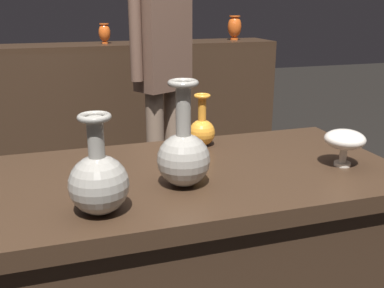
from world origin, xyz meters
The scene contains 9 objects.
display_plinth centered at (0.00, 0.00, 0.40)m, with size 1.20×0.64×0.80m.
back_display_shelf centered at (0.00, 2.20, 0.49)m, with size 2.60×0.40×0.99m.
vase_centerpiece centered at (-0.08, -0.09, 0.89)m, with size 0.15×0.15×0.29m.
vase_tall_behind centered at (-0.32, -0.20, 0.88)m, with size 0.14×0.14×0.24m.
vase_left_accent centered at (0.08, 0.23, 0.86)m, with size 0.09×0.09×0.18m.
vase_right_accent centered at (0.43, -0.09, 0.88)m, with size 0.12×0.12×0.11m.
shelf_vase_far_right centered at (1.04, 2.23, 1.09)m, with size 0.11×0.11×0.19m.
shelf_vase_center centered at (0.00, 2.21, 1.07)m, with size 0.09×0.09×0.14m.
visitor_center_back centered at (0.24, 1.42, 0.92)m, with size 0.42×0.31×1.57m.
Camera 1 is at (-0.40, -1.18, 1.28)m, focal length 41.67 mm.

